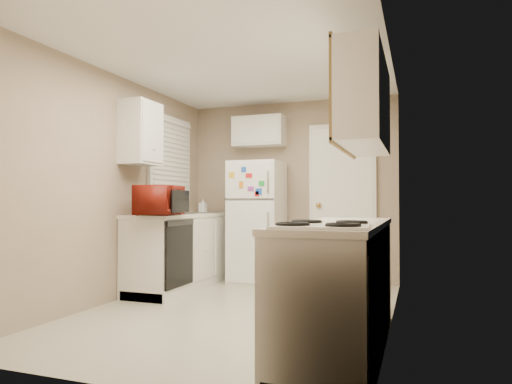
% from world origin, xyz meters
% --- Properties ---
extents(floor, '(3.80, 3.80, 0.00)m').
position_xyz_m(floor, '(0.00, 0.00, 0.00)').
color(floor, beige).
rests_on(floor, ground).
extents(ceiling, '(3.80, 3.80, 0.00)m').
position_xyz_m(ceiling, '(0.00, 0.00, 2.40)').
color(ceiling, white).
rests_on(ceiling, floor).
extents(wall_left, '(3.80, 3.80, 0.00)m').
position_xyz_m(wall_left, '(-1.40, 0.00, 1.20)').
color(wall_left, gray).
rests_on(wall_left, floor).
extents(wall_right, '(3.80, 3.80, 0.00)m').
position_xyz_m(wall_right, '(1.40, 0.00, 1.20)').
color(wall_right, gray).
rests_on(wall_right, floor).
extents(wall_back, '(2.80, 2.80, 0.00)m').
position_xyz_m(wall_back, '(0.00, 1.90, 1.20)').
color(wall_back, gray).
rests_on(wall_back, floor).
extents(wall_front, '(2.80, 2.80, 0.00)m').
position_xyz_m(wall_front, '(0.00, -1.90, 1.20)').
color(wall_front, gray).
rests_on(wall_front, floor).
extents(left_counter, '(0.60, 1.80, 0.90)m').
position_xyz_m(left_counter, '(-1.10, 0.90, 0.45)').
color(left_counter, silver).
rests_on(left_counter, floor).
extents(dishwasher, '(0.03, 0.58, 0.72)m').
position_xyz_m(dishwasher, '(-0.81, 0.30, 0.49)').
color(dishwasher, black).
rests_on(dishwasher, floor).
extents(sink, '(0.54, 0.74, 0.16)m').
position_xyz_m(sink, '(-1.10, 1.05, 0.86)').
color(sink, gray).
rests_on(sink, left_counter).
extents(microwave, '(0.63, 0.43, 0.38)m').
position_xyz_m(microwave, '(-0.97, 0.15, 1.05)').
color(microwave, maroon).
rests_on(microwave, left_counter).
extents(soap_bottle, '(0.09, 0.09, 0.20)m').
position_xyz_m(soap_bottle, '(-1.15, 1.56, 1.00)').
color(soap_bottle, silver).
rests_on(soap_bottle, left_counter).
extents(window_blinds, '(0.10, 0.98, 1.08)m').
position_xyz_m(window_blinds, '(-1.36, 1.05, 1.60)').
color(window_blinds, silver).
rests_on(window_blinds, wall_left).
extents(upper_cabinet_left, '(0.30, 0.45, 0.70)m').
position_xyz_m(upper_cabinet_left, '(-1.25, 0.22, 1.80)').
color(upper_cabinet_left, silver).
rests_on(upper_cabinet_left, wall_left).
extents(refrigerator, '(0.65, 0.64, 1.57)m').
position_xyz_m(refrigerator, '(-0.35, 1.54, 0.78)').
color(refrigerator, white).
rests_on(refrigerator, floor).
extents(cabinet_over_fridge, '(0.70, 0.30, 0.40)m').
position_xyz_m(cabinet_over_fridge, '(-0.40, 1.75, 2.00)').
color(cabinet_over_fridge, silver).
rests_on(cabinet_over_fridge, wall_back).
extents(interior_door, '(0.86, 0.06, 2.08)m').
position_xyz_m(interior_door, '(0.70, 1.86, 1.02)').
color(interior_door, white).
rests_on(interior_door, floor).
extents(right_counter, '(0.60, 2.00, 0.90)m').
position_xyz_m(right_counter, '(1.10, -0.80, 0.45)').
color(right_counter, silver).
rests_on(right_counter, floor).
extents(stove, '(0.57, 0.68, 0.79)m').
position_xyz_m(stove, '(1.11, -1.43, 0.39)').
color(stove, white).
rests_on(stove, floor).
extents(upper_cabinet_right, '(0.30, 1.20, 0.70)m').
position_xyz_m(upper_cabinet_right, '(1.25, -0.50, 1.80)').
color(upper_cabinet_right, silver).
rests_on(upper_cabinet_right, wall_right).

